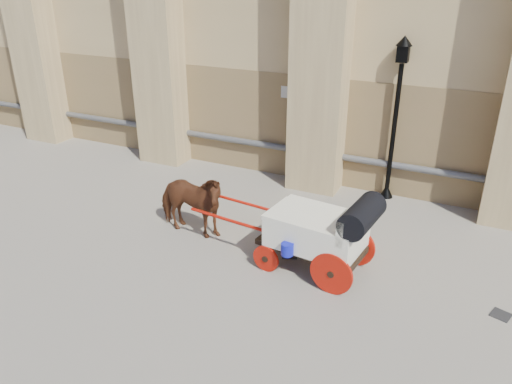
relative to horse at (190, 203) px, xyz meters
The scene contains 6 objects.
ground 2.79m from the horse, ahead, with size 90.00×90.00×0.00m, color gray.
horse is the anchor object (origin of this frame).
carriage 3.20m from the horse, ahead, with size 4.09×1.54×1.75m.
street_lamp 5.60m from the horse, 47.58° to the left, with size 0.39×0.39×4.19m.
drain_grate_near 2.54m from the horse, ahead, with size 0.32×0.32×0.01m, color black.
drain_grate_far 6.63m from the horse, ahead, with size 0.32×0.32×0.01m, color black.
Camera 1 is at (3.03, -8.71, 5.75)m, focal length 35.00 mm.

